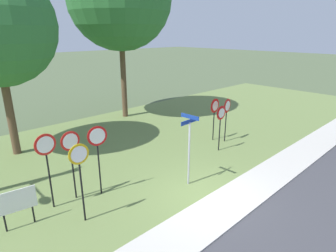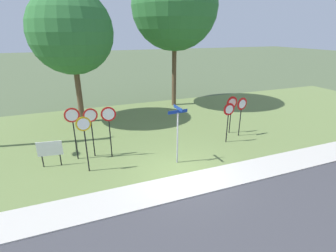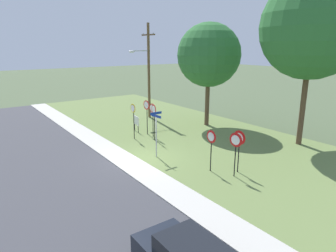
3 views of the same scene
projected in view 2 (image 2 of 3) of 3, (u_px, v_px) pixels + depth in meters
ground_plane at (182, 175)px, 10.91m from camera, size 160.00×160.00×0.00m
sidewalk_strip at (190, 184)px, 10.20m from camera, size 44.00×1.60×0.06m
grass_median at (144, 128)px, 16.14m from camera, size 44.00×12.00×0.04m
stop_sign_near_left at (91, 122)px, 11.84m from camera, size 0.68×0.10×2.52m
stop_sign_near_right at (85, 133)px, 10.49m from camera, size 0.63×0.09×2.59m
stop_sign_far_left at (73, 123)px, 11.53m from camera, size 0.70×0.11×2.63m
stop_sign_far_center at (109, 121)px, 11.75m from camera, size 0.70×0.14×2.61m
yield_sign_near_left at (242, 108)px, 14.32m from camera, size 0.74×0.14×2.36m
yield_sign_near_right at (232, 106)px, 14.75m from camera, size 0.77×0.11×2.32m
yield_sign_far_left at (229, 114)px, 13.48m from camera, size 0.69×0.10×2.29m
street_name_post at (178, 130)px, 11.30m from camera, size 0.96×0.82×2.80m
notice_board at (50, 150)px, 11.28m from camera, size 1.09×0.18×1.25m
oak_tree_left at (71, 32)px, 15.26m from camera, size 5.18×5.18×8.45m
oak_tree_right at (175, 6)px, 18.59m from camera, size 6.52×6.52×10.93m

